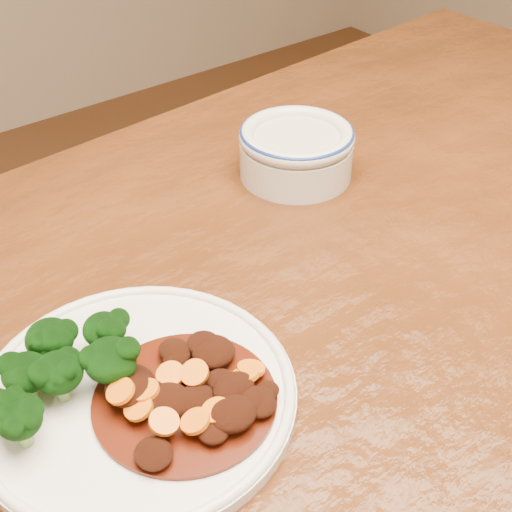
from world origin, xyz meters
TOP-DOWN VIEW (x-y plane):
  - dining_table at (-0.00, 0.00)m, footprint 1.56×1.01m
  - dinner_plate at (-0.21, 0.03)m, footprint 0.26×0.26m
  - broccoli_florets at (-0.25, 0.07)m, footprint 0.13×0.10m
  - mince_stew at (-0.18, -0.00)m, footprint 0.15×0.15m
  - dip_bowl at (0.12, 0.22)m, footprint 0.13×0.13m

SIDE VIEW (x-z plane):
  - dining_table at x=0.00m, z-range 0.30..1.05m
  - dinner_plate at x=-0.21m, z-range 0.75..0.77m
  - mince_stew at x=-0.18m, z-range 0.76..0.79m
  - dip_bowl at x=0.12m, z-range 0.75..0.81m
  - broccoli_florets at x=-0.25m, z-range 0.77..0.81m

